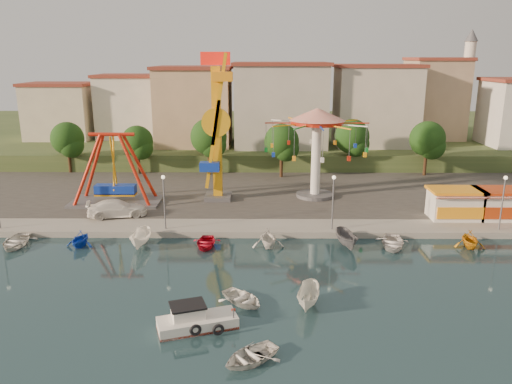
{
  "coord_description": "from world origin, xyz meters",
  "views": [
    {
      "loc": [
        1.07,
        -32.31,
        16.64
      ],
      "look_at": [
        0.7,
        14.0,
        4.0
      ],
      "focal_mm": 35.0,
      "sensor_mm": 36.0,
      "label": 1
    }
  ],
  "objects_px": {
    "pirate_ship_ride": "(114,170)",
    "cabin_motorboat": "(195,321)",
    "kamikaze_tower": "(217,131)",
    "skiff": "(309,297)",
    "rowboat_a": "(243,298)",
    "van": "(117,208)",
    "wave_swinger": "(317,133)"
  },
  "relations": [
    {
      "from": "pirate_ship_ride",
      "to": "cabin_motorboat",
      "type": "bearing_deg",
      "value": -64.76
    },
    {
      "from": "kamikaze_tower",
      "to": "skiff",
      "type": "xyz_separation_m",
      "value": [
        8.11,
        -24.39,
        -7.88
      ]
    },
    {
      "from": "rowboat_a",
      "to": "skiff",
      "type": "distance_m",
      "value": 4.59
    },
    {
      "from": "rowboat_a",
      "to": "van",
      "type": "height_order",
      "value": "van"
    },
    {
      "from": "wave_swinger",
      "to": "rowboat_a",
      "type": "relative_size",
      "value": 3.33
    },
    {
      "from": "kamikaze_tower",
      "to": "van",
      "type": "height_order",
      "value": "kamikaze_tower"
    },
    {
      "from": "skiff",
      "to": "cabin_motorboat",
      "type": "bearing_deg",
      "value": -145.36
    },
    {
      "from": "rowboat_a",
      "to": "van",
      "type": "xyz_separation_m",
      "value": [
        -13.56,
        17.57,
        1.1
      ]
    },
    {
      "from": "pirate_ship_ride",
      "to": "cabin_motorboat",
      "type": "relative_size",
      "value": 1.89
    },
    {
      "from": "cabin_motorboat",
      "to": "skiff",
      "type": "relative_size",
      "value": 1.42
    },
    {
      "from": "wave_swinger",
      "to": "van",
      "type": "height_order",
      "value": "wave_swinger"
    },
    {
      "from": "pirate_ship_ride",
      "to": "skiff",
      "type": "height_order",
      "value": "pirate_ship_ride"
    },
    {
      "from": "rowboat_a",
      "to": "pirate_ship_ride",
      "type": "bearing_deg",
      "value": 79.79
    },
    {
      "from": "pirate_ship_ride",
      "to": "van",
      "type": "relative_size",
      "value": 1.68
    },
    {
      "from": "cabin_motorboat",
      "to": "rowboat_a",
      "type": "height_order",
      "value": "cabin_motorboat"
    },
    {
      "from": "skiff",
      "to": "kamikaze_tower",
      "type": "bearing_deg",
      "value": 121.89
    },
    {
      "from": "cabin_motorboat",
      "to": "kamikaze_tower",
      "type": "bearing_deg",
      "value": 72.91
    },
    {
      "from": "wave_swinger",
      "to": "rowboat_a",
      "type": "bearing_deg",
      "value": -106.9
    },
    {
      "from": "wave_swinger",
      "to": "van",
      "type": "xyz_separation_m",
      "value": [
        -21.25,
        -7.73,
        -6.73
      ]
    },
    {
      "from": "pirate_ship_ride",
      "to": "rowboat_a",
      "type": "height_order",
      "value": "pirate_ship_ride"
    },
    {
      "from": "wave_swinger",
      "to": "rowboat_a",
      "type": "distance_m",
      "value": 27.58
    },
    {
      "from": "rowboat_a",
      "to": "cabin_motorboat",
      "type": "bearing_deg",
      "value": -174.77
    },
    {
      "from": "van",
      "to": "pirate_ship_ride",
      "type": "bearing_deg",
      "value": 2.59
    },
    {
      "from": "kamikaze_tower",
      "to": "pirate_ship_ride",
      "type": "bearing_deg",
      "value": -172.96
    },
    {
      "from": "skiff",
      "to": "wave_swinger",
      "type": "bearing_deg",
      "value": 96.54
    },
    {
      "from": "wave_swinger",
      "to": "kamikaze_tower",
      "type": "bearing_deg",
      "value": -173.09
    },
    {
      "from": "pirate_ship_ride",
      "to": "skiff",
      "type": "relative_size",
      "value": 2.68
    },
    {
      "from": "cabin_motorboat",
      "to": "rowboat_a",
      "type": "relative_size",
      "value": 1.52
    },
    {
      "from": "wave_swinger",
      "to": "skiff",
      "type": "distance_m",
      "value": 27.0
    },
    {
      "from": "pirate_ship_ride",
      "to": "wave_swinger",
      "type": "relative_size",
      "value": 0.86
    },
    {
      "from": "pirate_ship_ride",
      "to": "cabin_motorboat",
      "type": "height_order",
      "value": "pirate_ship_ride"
    },
    {
      "from": "kamikaze_tower",
      "to": "skiff",
      "type": "bearing_deg",
      "value": -71.6
    }
  ]
}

